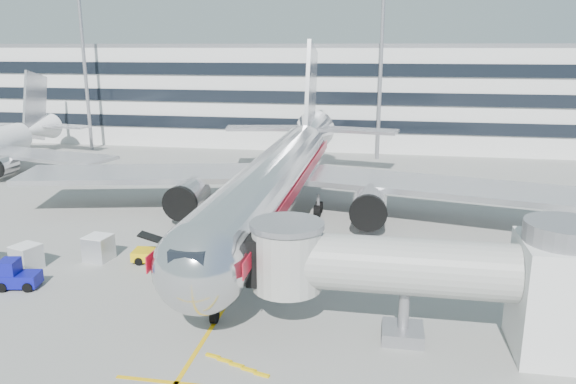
% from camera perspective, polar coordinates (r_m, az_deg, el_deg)
% --- Properties ---
extents(ground, '(180.00, 180.00, 0.00)m').
position_cam_1_polar(ground, '(40.05, -4.03, -7.86)').
color(ground, gray).
rests_on(ground, ground).
extents(lead_in_line, '(0.25, 70.00, 0.01)m').
position_cam_1_polar(lead_in_line, '(49.20, -1.21, -3.48)').
color(lead_in_line, '#E3AA0B').
rests_on(lead_in_line, ground).
extents(stop_bar, '(6.00, 0.25, 0.01)m').
position_cam_1_polar(stop_bar, '(28.21, -11.28, -18.50)').
color(stop_bar, '#E3AA0B').
rests_on(stop_bar, ground).
extents(main_jet, '(50.95, 48.70, 16.06)m').
position_cam_1_polar(main_jet, '(49.70, -0.85, 1.77)').
color(main_jet, silver).
rests_on(main_jet, ground).
extents(jet_bridge, '(17.80, 4.50, 7.00)m').
position_cam_1_polar(jet_bridge, '(30.25, 15.11, -8.08)').
color(jet_bridge, silver).
rests_on(jet_bridge, ground).
extents(terminal, '(150.00, 24.25, 15.60)m').
position_cam_1_polar(terminal, '(94.55, 4.52, 10.04)').
color(terminal, silver).
rests_on(terminal, ground).
extents(light_mast_west, '(2.40, 1.20, 25.45)m').
position_cam_1_polar(light_mast_west, '(89.52, -20.10, 13.51)').
color(light_mast_west, gray).
rests_on(light_mast_west, ground).
extents(light_mast_centre, '(2.40, 1.20, 25.45)m').
position_cam_1_polar(light_mast_centre, '(77.86, 9.47, 14.13)').
color(light_mast_centre, gray).
rests_on(light_mast_centre, ground).
extents(belt_loader, '(4.71, 2.01, 2.22)m').
position_cam_1_polar(belt_loader, '(41.99, -12.54, -6.17)').
color(belt_loader, '#E1B409').
rests_on(belt_loader, ground).
extents(baggage_tug, '(2.78, 2.03, 1.92)m').
position_cam_1_polar(baggage_tug, '(40.83, -25.90, -7.65)').
color(baggage_tug, '#0C0D87').
rests_on(baggage_tug, ground).
extents(cargo_container_right, '(1.95, 1.95, 1.85)m').
position_cam_1_polar(cargo_container_right, '(43.64, -18.69, -5.39)').
color(cargo_container_right, silver).
rests_on(cargo_container_right, ground).
extents(cargo_container_front, '(2.07, 2.07, 1.77)m').
position_cam_1_polar(cargo_container_front, '(43.80, -25.03, -6.00)').
color(cargo_container_front, silver).
rests_on(cargo_container_front, ground).
extents(ramp_worker, '(0.89, 0.79, 2.04)m').
position_cam_1_polar(ramp_worker, '(40.63, -10.59, -6.20)').
color(ramp_worker, '#93FF1A').
rests_on(ramp_worker, ground).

